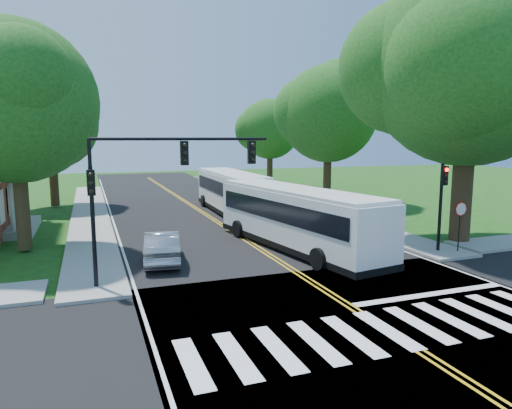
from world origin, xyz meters
name	(u,v)px	position (x,y,z in m)	size (l,w,h in m)	color
ground	(377,324)	(0.00, 0.00, 0.00)	(140.00, 140.00, 0.00)	#1A4110
road	(220,224)	(0.00, 18.00, 0.01)	(14.00, 96.00, 0.01)	black
cross_road	(377,324)	(0.00, 0.00, 0.01)	(60.00, 12.00, 0.01)	black
center_line	(206,215)	(0.00, 22.00, 0.01)	(0.36, 70.00, 0.01)	gold
edge_line_w	(113,220)	(-6.80, 22.00, 0.01)	(0.12, 70.00, 0.01)	silver
edge_line_e	(287,210)	(6.80, 22.00, 0.01)	(0.12, 70.00, 0.01)	silver
crosswalk	(386,330)	(0.00, -0.50, 0.02)	(12.60, 3.00, 0.01)	silver
stop_bar	(431,294)	(3.50, 1.60, 0.02)	(6.60, 0.40, 0.01)	silver
sidewalk_nw	(90,214)	(-8.30, 25.00, 0.07)	(2.60, 40.00, 0.15)	gray
sidewalk_ne	(289,203)	(8.30, 25.00, 0.07)	(2.60, 40.00, 0.15)	gray
tree_ne_big	(470,65)	(11.00, 8.00, 9.62)	(10.80, 10.80, 14.91)	#392716
tree_west_near	(14,102)	(-11.50, 14.00, 7.53)	(8.00, 8.00, 11.40)	#392716
tree_west_far	(50,123)	(-11.00, 30.00, 7.00)	(7.60, 7.60, 10.67)	#392716
tree_east_mid	(329,114)	(11.50, 24.00, 7.86)	(8.40, 8.40, 11.93)	#392716
tree_east_far	(270,129)	(12.50, 40.00, 6.86)	(7.20, 7.20, 10.34)	#392716
signal_nw	(155,175)	(-5.86, 6.43, 4.38)	(7.15, 0.46, 5.66)	black
signal_ne	(442,195)	(8.20, 6.44, 2.96)	(0.30, 0.46, 4.40)	black
stop_sign	(460,214)	(9.00, 5.98, 2.03)	(0.76, 0.08, 2.53)	black
bus_lead	(296,217)	(1.81, 9.81, 1.70)	(4.61, 12.63, 3.20)	white
bus_follow	(231,191)	(2.09, 22.16, 1.69)	(3.20, 12.34, 3.18)	white
hatchback	(162,247)	(-5.20, 9.55, 0.75)	(1.57, 4.49, 1.48)	#A2A4A9
suv	(362,237)	(5.01, 8.50, 0.64)	(2.09, 4.54, 1.26)	#ACAEB3
dark_sedan	(301,210)	(5.87, 17.57, 0.70)	(1.92, 4.73, 1.37)	black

